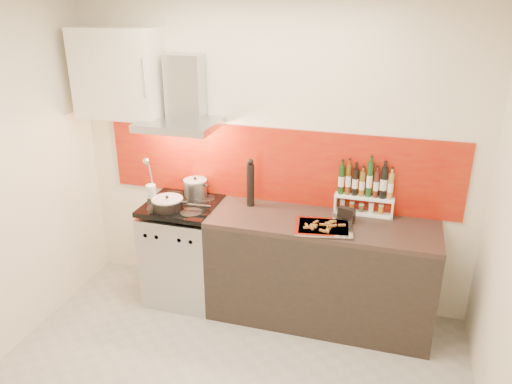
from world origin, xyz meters
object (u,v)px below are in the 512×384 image
(counter, at_px, (320,271))
(saute_pan, at_px, (168,204))
(pepper_mill, at_px, (250,183))
(range_stove, at_px, (184,252))
(baking_tray, at_px, (323,227))
(stock_pot, at_px, (195,188))

(counter, relative_size, saute_pan, 3.63)
(saute_pan, distance_m, pepper_mill, 0.69)
(counter, bearing_deg, range_stove, -179.77)
(range_stove, distance_m, baking_tray, 1.32)
(stock_pot, height_order, saute_pan, stock_pot)
(range_stove, relative_size, saute_pan, 1.83)
(saute_pan, bearing_deg, range_stove, 68.35)
(stock_pot, bearing_deg, saute_pan, -108.38)
(baking_tray, bearing_deg, stock_pot, 164.98)
(counter, bearing_deg, baking_tray, -78.39)
(counter, xyz_separation_m, pepper_mill, (-0.63, 0.14, 0.65))
(stock_pot, xyz_separation_m, pepper_mill, (0.51, -0.04, 0.11))
(stock_pot, height_order, baking_tray, stock_pot)
(range_stove, xyz_separation_m, saute_pan, (-0.05, -0.13, 0.51))
(baking_tray, bearing_deg, range_stove, 174.11)
(counter, bearing_deg, pepper_mill, 167.57)
(stock_pot, relative_size, baking_tray, 0.43)
(range_stove, bearing_deg, saute_pan, -111.65)
(counter, relative_size, baking_tray, 3.77)
(range_stove, height_order, counter, range_stove)
(range_stove, xyz_separation_m, pepper_mill, (0.57, 0.14, 0.66))
(range_stove, xyz_separation_m, stock_pot, (0.05, 0.19, 0.54))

